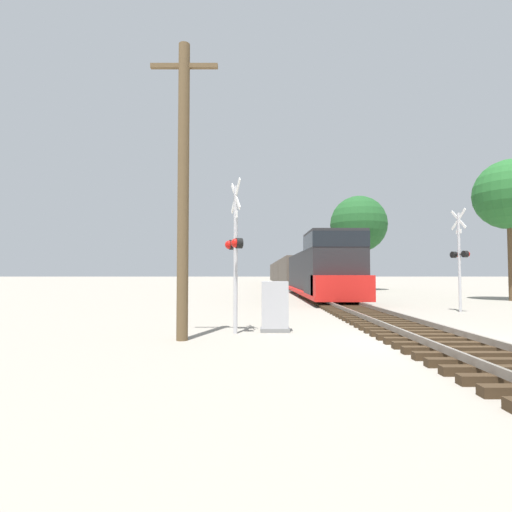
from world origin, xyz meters
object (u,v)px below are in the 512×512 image
object	(u,v)px
tree_far_right	(509,195)
freight_train	(289,272)
crossing_signal_near	(234,248)
tree_mid_background	(357,224)
crossing_signal_far	(458,256)
relay_cabinet	(274,307)
utility_pole	(182,185)

from	to	relation	value
tree_far_right	freight_train	bearing A→B (deg)	113.63
freight_train	crossing_signal_near	size ratio (longest dim) A/B	14.82
crossing_signal_near	tree_mid_background	bearing A→B (deg)	140.59
crossing_signal_far	tree_far_right	size ratio (longest dim) A/B	0.51
crossing_signal_near	tree_far_right	size ratio (longest dim) A/B	0.49
crossing_signal_far	relay_cabinet	bearing A→B (deg)	111.03
crossing_signal_far	utility_pole	world-z (taller)	utility_pole
tree_mid_background	crossing_signal_far	bearing A→B (deg)	-93.83
relay_cabinet	tree_far_right	bearing A→B (deg)	40.38
utility_pole	tree_far_right	xyz separation A→B (m)	(18.26, 14.92, 2.69)
utility_pole	tree_mid_background	world-z (taller)	tree_mid_background
crossing_signal_far	tree_far_right	xyz separation A→B (m)	(7.11, 7.36, 4.21)
relay_cabinet	tree_far_right	xyz separation A→B (m)	(15.78, 13.41, 6.02)
freight_train	crossing_signal_far	size ratio (longest dim) A/B	14.24
crossing_signal_far	tree_mid_background	distance (m)	24.26
crossing_signal_far	tree_far_right	world-z (taller)	tree_far_right
relay_cabinet	crossing_signal_near	bearing A→B (deg)	-163.96
crossing_signal_far	utility_pole	xyz separation A→B (m)	(-11.15, -7.56, 1.52)
crossing_signal_near	crossing_signal_far	size ratio (longest dim) A/B	0.96
freight_train	crossing_signal_far	distance (m)	34.83
utility_pole	tree_far_right	size ratio (longest dim) A/B	0.87
freight_train	relay_cabinet	distance (m)	40.75
utility_pole	relay_cabinet	bearing A→B (deg)	31.13
crossing_signal_far	tree_mid_background	size ratio (longest dim) A/B	0.47
crossing_signal_far	tree_far_right	bearing A→B (deg)	-57.97
crossing_signal_near	tree_far_right	xyz separation A→B (m)	(16.96, 13.75, 4.26)
freight_train	utility_pole	size ratio (longest dim) A/B	8.40
freight_train	tree_far_right	bearing A→B (deg)	-66.37
freight_train	crossing_signal_far	world-z (taller)	crossing_signal_far
freight_train	crossing_signal_far	bearing A→B (deg)	-82.15
relay_cabinet	tree_mid_background	distance (m)	32.17
crossing_signal_far	tree_mid_background	xyz separation A→B (m)	(1.60, 23.81, 4.35)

